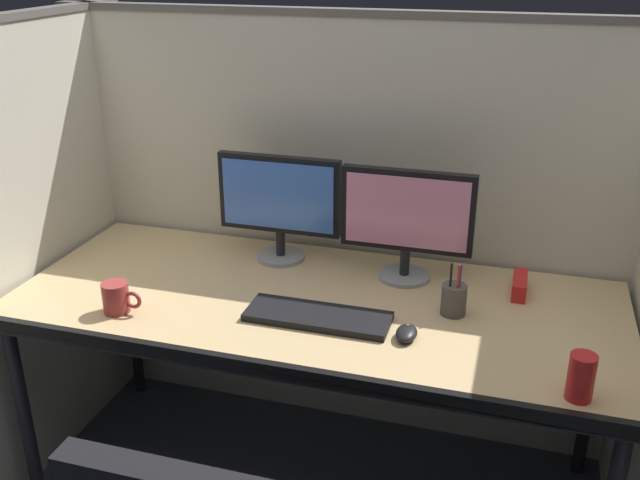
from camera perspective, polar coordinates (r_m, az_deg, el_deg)
cubicle_partition_rear at (r=2.60m, az=2.47°, el=0.60°), size 2.21×0.06×1.57m
cubicle_partition_left at (r=2.58m, az=-22.74°, el=-1.48°), size 0.06×1.41×1.57m
desk at (r=2.25m, az=-0.45°, el=-6.00°), size 1.90×0.80×0.74m
monitor_left at (r=2.43m, az=-3.29°, el=3.16°), size 0.43×0.17×0.37m
monitor_right at (r=2.30m, az=7.00°, el=1.80°), size 0.43×0.17×0.37m
keyboard_main at (r=2.11m, az=-0.17°, el=-6.17°), size 0.43×0.15×0.02m
computer_mouse at (r=2.03m, az=6.97°, el=-7.44°), size 0.06×0.10×0.04m
pen_cup at (r=2.16m, az=10.70°, el=-4.69°), size 0.08×0.08×0.17m
coffee_mug at (r=2.22m, az=-16.02°, el=-4.47°), size 0.13×0.08×0.09m
red_stapler at (r=2.34m, az=15.73°, el=-3.52°), size 0.04×0.15×0.06m
soda_can at (r=1.86m, az=20.24°, el=-10.29°), size 0.07×0.07×0.12m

